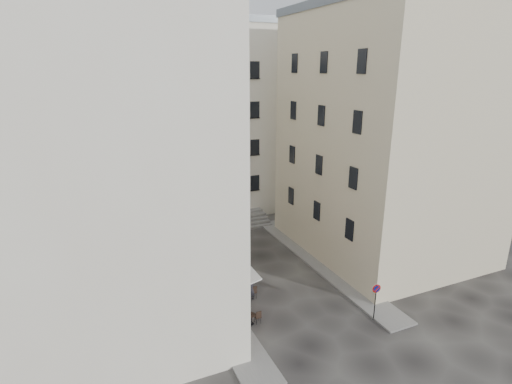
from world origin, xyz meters
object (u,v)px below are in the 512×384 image
bistro_table_b (246,293)px  bistro_table_a (251,318)px  no_parking_sign (376,295)px  pedestrian (251,289)px

bistro_table_b → bistro_table_a: bearing=-106.7°
no_parking_sign → bistro_table_b: bearing=150.6°
bistro_table_a → pedestrian: 2.55m
no_parking_sign → bistro_table_b: 7.91m
no_parking_sign → pedestrian: bearing=150.6°
no_parking_sign → bistro_table_a: size_ratio=2.02×
bistro_table_a → pedestrian: pedestrian is taller
bistro_table_b → pedestrian: (0.25, -0.20, 0.32)m
bistro_table_a → bistro_table_b: (0.76, 2.51, 0.04)m
pedestrian → no_parking_sign: bearing=111.8°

